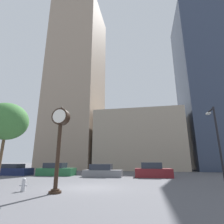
# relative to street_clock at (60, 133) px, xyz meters

# --- Properties ---
(ground_plane) EXTENTS (200.00, 200.00, 0.00)m
(ground_plane) POSITION_rel_street_clock_xyz_m (1.09, 2.37, -3.30)
(ground_plane) COLOR #515156
(building_tall_tower) EXTENTS (10.77, 12.00, 39.53)m
(building_tall_tower) POSITION_rel_street_clock_xyz_m (-10.55, 26.37, 16.46)
(building_tall_tower) COLOR gray
(building_tall_tower) RESTS_ON ground_plane
(building_storefront_row) EXTENTS (16.03, 12.00, 10.77)m
(building_storefront_row) POSITION_rel_street_clock_xyz_m (3.57, 26.37, 2.08)
(building_storefront_row) COLOR gray
(building_storefront_row) RESTS_ON ground_plane
(building_glass_modern) EXTENTS (10.14, 12.00, 33.52)m
(building_glass_modern) POSITION_rel_street_clock_xyz_m (17.76, 26.37, 13.46)
(building_glass_modern) COLOR #2D384C
(building_glass_modern) RESTS_ON ground_plane
(street_clock) EXTENTS (1.01, 0.69, 4.92)m
(street_clock) POSITION_rel_street_clock_xyz_m (0.00, 0.00, 0.00)
(street_clock) COLOR black
(street_clock) RESTS_ON ground_plane
(car_navy) EXTENTS (4.52, 1.95, 1.30)m
(car_navy) POSITION_rel_street_clock_xyz_m (-11.27, 10.14, -2.74)
(car_navy) COLOR #19234C
(car_navy) RESTS_ON ground_plane
(car_green) EXTENTS (4.35, 2.11, 1.43)m
(car_green) POSITION_rel_street_clock_xyz_m (-5.68, 10.54, -2.70)
(car_green) COLOR #236038
(car_green) RESTS_ON ground_plane
(car_grey) EXTENTS (4.28, 2.00, 1.33)m
(car_grey) POSITION_rel_street_clock_xyz_m (0.10, 10.08, -2.75)
(car_grey) COLOR slate
(car_grey) RESTS_ON ground_plane
(car_maroon) EXTENTS (3.92, 2.01, 1.51)m
(car_maroon) POSITION_rel_street_clock_xyz_m (5.52, 10.43, -2.66)
(car_maroon) COLOR maroon
(car_maroon) RESTS_ON ground_plane
(fire_hydrant_near) EXTENTS (0.53, 0.23, 0.74)m
(fire_hydrant_near) POSITION_rel_street_clock_xyz_m (-2.14, 0.21, -2.92)
(fire_hydrant_near) COLOR #B7B7BC
(fire_hydrant_near) RESTS_ON ground_plane
(street_lamp_right) EXTENTS (0.36, 1.57, 5.53)m
(street_lamp_right) POSITION_rel_street_clock_xyz_m (9.98, 4.33, 0.45)
(street_lamp_right) COLOR black
(street_lamp_right) RESTS_ON ground_plane
(bare_tree) EXTENTS (3.55, 3.55, 6.60)m
(bare_tree) POSITION_rel_street_clock_xyz_m (-6.80, 3.21, 1.69)
(bare_tree) COLOR brown
(bare_tree) RESTS_ON ground_plane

